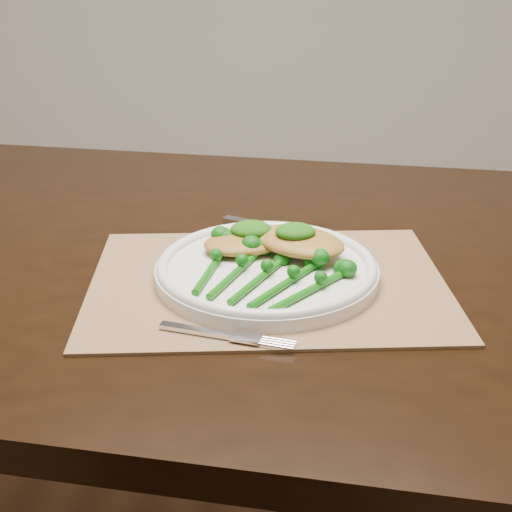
{
  "coord_description": "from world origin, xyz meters",
  "views": [
    {
      "loc": [
        -0.05,
        -1.07,
        1.16
      ],
      "look_at": [
        -0.09,
        -0.24,
        0.78
      ],
      "focal_mm": 50.0,
      "sensor_mm": 36.0,
      "label": 1
    }
  ],
  "objects_px": {
    "placemat": "(268,283)",
    "broccolini_bundle": "(259,279)",
    "chicken_fillet_left": "(246,242)",
    "dinner_plate": "(267,269)",
    "dining_table": "(241,457)"
  },
  "relations": [
    {
      "from": "dining_table",
      "to": "placemat",
      "type": "distance_m",
      "value": 0.39
    },
    {
      "from": "dining_table",
      "to": "dinner_plate",
      "type": "distance_m",
      "value": 0.41
    },
    {
      "from": "dinner_plate",
      "to": "broccolini_bundle",
      "type": "relative_size",
      "value": 1.28
    },
    {
      "from": "dining_table",
      "to": "placemat",
      "type": "xyz_separation_m",
      "value": [
        0.05,
        -0.11,
        0.37
      ]
    },
    {
      "from": "placemat",
      "to": "chicken_fillet_left",
      "type": "bearing_deg",
      "value": 113.18
    },
    {
      "from": "placemat",
      "to": "broccolini_bundle",
      "type": "distance_m",
      "value": 0.05
    },
    {
      "from": "chicken_fillet_left",
      "to": "placemat",
      "type": "bearing_deg",
      "value": -83.96
    },
    {
      "from": "chicken_fillet_left",
      "to": "dining_table",
      "type": "bearing_deg",
      "value": 82.52
    },
    {
      "from": "dinner_plate",
      "to": "placemat",
      "type": "bearing_deg",
      "value": -78.61
    },
    {
      "from": "placemat",
      "to": "broccolini_bundle",
      "type": "bearing_deg",
      "value": -109.49
    },
    {
      "from": "dinner_plate",
      "to": "chicken_fillet_left",
      "type": "relative_size",
      "value": 2.47
    },
    {
      "from": "dinner_plate",
      "to": "chicken_fillet_left",
      "type": "distance_m",
      "value": 0.06
    },
    {
      "from": "dining_table",
      "to": "broccolini_bundle",
      "type": "bearing_deg",
      "value": -68.95
    },
    {
      "from": "placemat",
      "to": "chicken_fillet_left",
      "type": "relative_size",
      "value": 3.89
    },
    {
      "from": "chicken_fillet_left",
      "to": "broccolini_bundle",
      "type": "bearing_deg",
      "value": -99.52
    }
  ]
}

